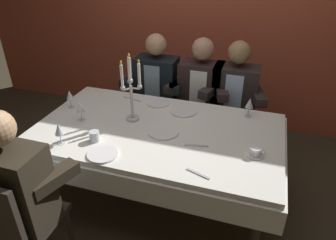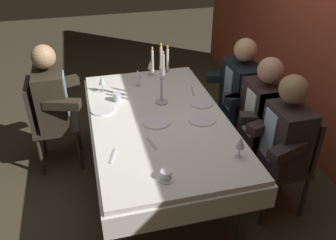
{
  "view_description": "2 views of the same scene",
  "coord_description": "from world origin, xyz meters",
  "px_view_note": "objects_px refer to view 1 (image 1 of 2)",
  "views": [
    {
      "loc": [
        0.72,
        -1.96,
        2.0
      ],
      "look_at": [
        0.08,
        0.04,
        0.81
      ],
      "focal_mm": 33.45,
      "sensor_mm": 36.0,
      "label": 1
    },
    {
      "loc": [
        2.46,
        -0.55,
        2.28
      ],
      "look_at": [
        0.14,
        0.04,
        0.79
      ],
      "focal_mm": 37.92,
      "sensor_mm": 36.0,
      "label": 2
    }
  ],
  "objects_px": {
    "wine_glass_3": "(59,130)",
    "candelabra": "(131,92)",
    "dining_table": "(158,141)",
    "wine_glass_2": "(250,104)",
    "wine_glass_1": "(80,108)",
    "water_tumbler_0": "(94,136)",
    "seated_diner_3": "(235,92)",
    "dinner_plate_3": "(158,103)",
    "coffee_cup_0": "(255,152)",
    "dinner_plate_1": "(183,111)",
    "dinner_plate_2": "(103,154)",
    "seated_diner_0": "(13,186)",
    "seated_diner_1": "(157,82)",
    "seated_diner_2": "(201,88)",
    "wine_glass_0": "(70,96)",
    "dinner_plate_0": "(163,132)"
  },
  "relations": [
    {
      "from": "wine_glass_2",
      "to": "seated_diner_0",
      "type": "xyz_separation_m",
      "value": [
        -1.25,
        -1.31,
        -0.12
      ]
    },
    {
      "from": "candelabra",
      "to": "wine_glass_2",
      "type": "bearing_deg",
      "value": 21.35
    },
    {
      "from": "seated_diner_1",
      "to": "dinner_plate_2",
      "type": "bearing_deg",
      "value": -86.37
    },
    {
      "from": "wine_glass_3",
      "to": "candelabra",
      "type": "bearing_deg",
      "value": 54.33
    },
    {
      "from": "dinner_plate_1",
      "to": "wine_glass_0",
      "type": "bearing_deg",
      "value": -166.58
    },
    {
      "from": "seated_diner_1",
      "to": "dinner_plate_1",
      "type": "bearing_deg",
      "value": -51.38
    },
    {
      "from": "dinner_plate_3",
      "to": "seated_diner_1",
      "type": "distance_m",
      "value": 0.5
    },
    {
      "from": "dinner_plate_2",
      "to": "seated_diner_2",
      "type": "xyz_separation_m",
      "value": [
        0.38,
        1.33,
        -0.01
      ]
    },
    {
      "from": "wine_glass_2",
      "to": "seated_diner_3",
      "type": "bearing_deg",
      "value": 110.14
    },
    {
      "from": "seated_diner_1",
      "to": "seated_diner_2",
      "type": "bearing_deg",
      "value": 0.0
    },
    {
      "from": "wine_glass_0",
      "to": "seated_diner_2",
      "type": "distance_m",
      "value": 1.26
    },
    {
      "from": "dinner_plate_0",
      "to": "coffee_cup_0",
      "type": "relative_size",
      "value": 1.8
    },
    {
      "from": "water_tumbler_0",
      "to": "seated_diner_3",
      "type": "height_order",
      "value": "seated_diner_3"
    },
    {
      "from": "dining_table",
      "to": "dinner_plate_3",
      "type": "relative_size",
      "value": 9.17
    },
    {
      "from": "dining_table",
      "to": "wine_glass_1",
      "type": "height_order",
      "value": "wine_glass_1"
    },
    {
      "from": "coffee_cup_0",
      "to": "candelabra",
      "type": "bearing_deg",
      "value": 168.32
    },
    {
      "from": "candelabra",
      "to": "wine_glass_1",
      "type": "relative_size",
      "value": 3.4
    },
    {
      "from": "seated_diner_2",
      "to": "water_tumbler_0",
      "type": "bearing_deg",
      "value": -113.83
    },
    {
      "from": "wine_glass_0",
      "to": "seated_diner_3",
      "type": "height_order",
      "value": "seated_diner_3"
    },
    {
      "from": "dinner_plate_0",
      "to": "seated_diner_3",
      "type": "bearing_deg",
      "value": 65.48
    },
    {
      "from": "wine_glass_2",
      "to": "seated_diner_0",
      "type": "height_order",
      "value": "seated_diner_0"
    },
    {
      "from": "seated_diner_3",
      "to": "seated_diner_0",
      "type": "bearing_deg",
      "value": -121.44
    },
    {
      "from": "candelabra",
      "to": "wine_glass_1",
      "type": "height_order",
      "value": "candelabra"
    },
    {
      "from": "wine_glass_0",
      "to": "wine_glass_1",
      "type": "bearing_deg",
      "value": -39.18
    },
    {
      "from": "dinner_plate_1",
      "to": "seated_diner_1",
      "type": "distance_m",
      "value": 0.71
    },
    {
      "from": "wine_glass_0",
      "to": "seated_diner_1",
      "type": "relative_size",
      "value": 0.13
    },
    {
      "from": "wine_glass_1",
      "to": "seated_diner_0",
      "type": "height_order",
      "value": "seated_diner_0"
    },
    {
      "from": "dinner_plate_2",
      "to": "wine_glass_1",
      "type": "distance_m",
      "value": 0.56
    },
    {
      "from": "water_tumbler_0",
      "to": "coffee_cup_0",
      "type": "bearing_deg",
      "value": 8.76
    },
    {
      "from": "dining_table",
      "to": "seated_diner_1",
      "type": "height_order",
      "value": "seated_diner_1"
    },
    {
      "from": "candelabra",
      "to": "dinner_plate_3",
      "type": "relative_size",
      "value": 2.64
    },
    {
      "from": "dinner_plate_3",
      "to": "seated_diner_3",
      "type": "distance_m",
      "value": 0.78
    },
    {
      "from": "coffee_cup_0",
      "to": "seated_diner_1",
      "type": "bearing_deg",
      "value": 136.68
    },
    {
      "from": "wine_glass_3",
      "to": "seated_diner_3",
      "type": "xyz_separation_m",
      "value": [
        1.07,
        1.29,
        -0.12
      ]
    },
    {
      "from": "dinner_plate_0",
      "to": "wine_glass_2",
      "type": "bearing_deg",
      "value": 38.31
    },
    {
      "from": "wine_glass_1",
      "to": "dinner_plate_3",
      "type": "bearing_deg",
      "value": 44.52
    },
    {
      "from": "water_tumbler_0",
      "to": "seated_diner_2",
      "type": "xyz_separation_m",
      "value": [
        0.52,
        1.19,
        -0.04
      ]
    },
    {
      "from": "dinner_plate_1",
      "to": "seated_diner_2",
      "type": "xyz_separation_m",
      "value": [
        0.03,
        0.55,
        -0.01
      ]
    },
    {
      "from": "wine_glass_1",
      "to": "seated_diner_0",
      "type": "distance_m",
      "value": 0.83
    },
    {
      "from": "dining_table",
      "to": "wine_glass_2",
      "type": "relative_size",
      "value": 11.83
    },
    {
      "from": "wine_glass_3",
      "to": "seated_diner_2",
      "type": "height_order",
      "value": "seated_diner_2"
    },
    {
      "from": "seated_diner_0",
      "to": "wine_glass_2",
      "type": "bearing_deg",
      "value": 46.41
    },
    {
      "from": "dinner_plate_1",
      "to": "dinner_plate_2",
      "type": "distance_m",
      "value": 0.85
    },
    {
      "from": "wine_glass_0",
      "to": "seated_diner_1",
      "type": "height_order",
      "value": "seated_diner_1"
    },
    {
      "from": "dinner_plate_0",
      "to": "seated_diner_3",
      "type": "xyz_separation_m",
      "value": [
        0.42,
        0.92,
        -0.01
      ]
    },
    {
      "from": "wine_glass_3",
      "to": "water_tumbler_0",
      "type": "xyz_separation_m",
      "value": [
        0.21,
        0.11,
        -0.08
      ]
    },
    {
      "from": "dinner_plate_3",
      "to": "water_tumbler_0",
      "type": "distance_m",
      "value": 0.76
    },
    {
      "from": "seated_diner_3",
      "to": "water_tumbler_0",
      "type": "bearing_deg",
      "value": -126.01
    },
    {
      "from": "wine_glass_3",
      "to": "seated_diner_1",
      "type": "xyz_separation_m",
      "value": [
        0.27,
        1.29,
        -0.12
      ]
    },
    {
      "from": "dinner_plate_1",
      "to": "seated_diner_2",
      "type": "relative_size",
      "value": 0.19
    }
  ]
}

